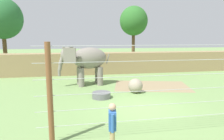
{
  "coord_description": "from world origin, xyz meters",
  "views": [
    {
      "loc": [
        -3.36,
        -9.26,
        3.54
      ],
      "look_at": [
        -0.93,
        3.95,
        1.4
      ],
      "focal_mm": 32.13,
      "sensor_mm": 36.0,
      "label": 1
    }
  ],
  "objects_px": {
    "elephant": "(86,60)",
    "water_tub": "(101,95)",
    "enrichment_ball": "(135,86)",
    "zookeeper": "(112,127)"
  },
  "relations": [
    {
      "from": "elephant",
      "to": "zookeeper",
      "type": "height_order",
      "value": "elephant"
    },
    {
      "from": "elephant",
      "to": "water_tub",
      "type": "relative_size",
      "value": 3.56
    },
    {
      "from": "elephant",
      "to": "zookeeper",
      "type": "distance_m",
      "value": 9.56
    },
    {
      "from": "enrichment_ball",
      "to": "zookeeper",
      "type": "bearing_deg",
      "value": -112.42
    },
    {
      "from": "elephant",
      "to": "enrichment_ball",
      "type": "relative_size",
      "value": 4.15
    },
    {
      "from": "elephant",
      "to": "water_tub",
      "type": "bearing_deg",
      "value": -78.33
    },
    {
      "from": "enrichment_ball",
      "to": "water_tub",
      "type": "relative_size",
      "value": 0.86
    },
    {
      "from": "enrichment_ball",
      "to": "elephant",
      "type": "bearing_deg",
      "value": 138.17
    },
    {
      "from": "water_tub",
      "to": "zookeeper",
      "type": "bearing_deg",
      "value": -94.24
    },
    {
      "from": "enrichment_ball",
      "to": "water_tub",
      "type": "distance_m",
      "value": 2.48
    }
  ]
}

